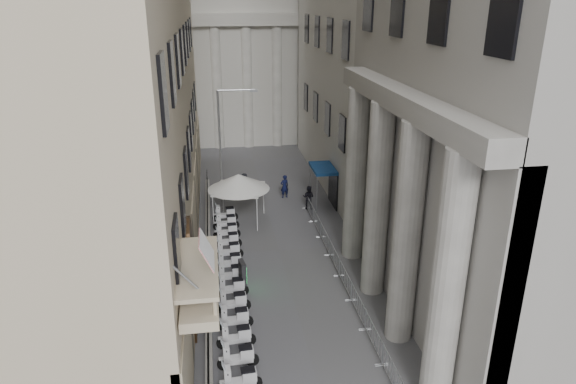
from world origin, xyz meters
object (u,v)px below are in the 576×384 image
Objects in this scene: info_kiosk at (243,276)px; pedestrian_a at (285,186)px; pedestrian_b at (308,197)px; street_lamp at (225,139)px; security_tent at (233,180)px.

pedestrian_a is at bearing 62.76° from info_kiosk.
pedestrian_a reaches higher than pedestrian_b.
street_lamp is 4.85× the size of pedestrian_b.
pedestrian_a is (4.43, 1.28, -4.27)m from street_lamp.
info_kiosk is at bearing -90.39° from security_tent.
security_tent is 2.36× the size of pedestrian_b.
street_lamp reaches higher than pedestrian_a.
info_kiosk is 0.96× the size of pedestrian_a.
street_lamp reaches higher than security_tent.
security_tent is at bearing 23.55° from pedestrian_a.
security_tent reaches higher than info_kiosk.
pedestrian_b reaches higher than info_kiosk.
pedestrian_b is at bearing 101.48° from pedestrian_a.
street_lamp is 6.29m from pedestrian_a.
street_lamp reaches higher than info_kiosk.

